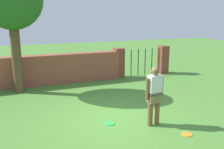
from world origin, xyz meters
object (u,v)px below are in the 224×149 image
object	(u,v)px
person	(154,93)
frisbee_orange	(187,134)
frisbee_green	(110,124)
tree	(11,0)

from	to	relation	value
person	frisbee_orange	xyz separation A→B (m)	(0.47, -0.84, -0.89)
frisbee_orange	frisbee_green	world-z (taller)	same
person	frisbee_green	size ratio (longest dim) A/B	6.00
tree	frisbee_orange	distance (m)	7.43
tree	person	distance (m)	6.18
frisbee_green	frisbee_orange	bearing A→B (deg)	-40.42
person	frisbee_green	bearing A→B (deg)	-27.46
tree	frisbee_green	size ratio (longest dim) A/B	17.22
person	frisbee_green	xyz separation A→B (m)	(-1.09, 0.49, -0.89)
tree	frisbee_orange	world-z (taller)	tree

